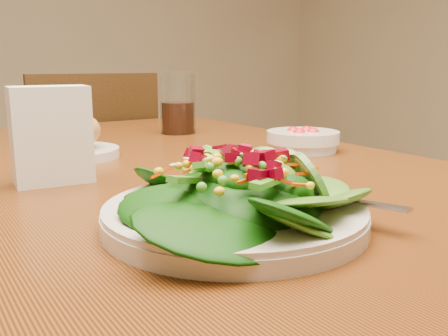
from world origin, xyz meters
The scene contains 7 objects.
dining_table centered at (0.00, 0.00, 0.65)m, with size 0.90×1.40×0.75m.
chair_far centered at (0.14, 0.86, 0.47)m, with size 0.43×0.43×0.89m.
salad_plate centered at (-0.06, -0.31, 0.78)m, with size 0.28×0.28×0.08m.
bread_plate centered at (-0.10, 0.18, 0.78)m, with size 0.17×0.17×0.09m.
tomato_bowl centered at (0.30, 0.01, 0.77)m, with size 0.14×0.14×0.05m.
drinking_glass centered at (0.22, 0.37, 0.82)m, with size 0.09×0.09×0.15m.
napkin_holder centered at (-0.18, 0.00, 0.82)m, with size 0.11×0.07×0.14m.
Camera 1 is at (-0.36, -0.73, 0.92)m, focal length 40.00 mm.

